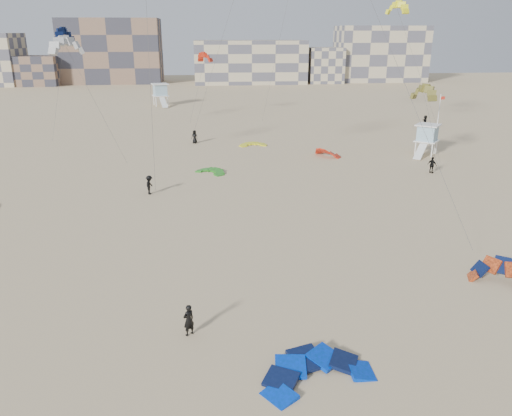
{
  "coord_description": "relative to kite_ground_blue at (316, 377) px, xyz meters",
  "views": [
    {
      "loc": [
        -2.64,
        -22.06,
        14.33
      ],
      "look_at": [
        0.05,
        6.0,
        4.35
      ],
      "focal_mm": 35.0,
      "sensor_mm": 36.0,
      "label": 1
    }
  ],
  "objects": [
    {
      "name": "kite_ground_orange",
      "position": [
        12.82,
        7.47,
        0.0
      ],
      "size": [
        4.9,
        4.9,
        3.54
      ],
      "primitive_type": null,
      "rotation": [
        0.88,
        0.0,
        -0.67
      ],
      "color": "#FA5921",
      "rests_on": "ground"
    },
    {
      "name": "condo_fill_right",
      "position": [
        30.28,
        132.19,
        5.0
      ],
      "size": [
        10.0,
        10.0,
        10.0
      ],
      "primitive_type": "cube",
      "color": "#BFB08C",
      "rests_on": "ground"
    },
    {
      "name": "lifeguard_tower_far",
      "position": [
        -13.94,
        87.15,
        2.18
      ],
      "size": [
        3.85,
        6.44,
        4.41
      ],
      "rotation": [
        0.0,
        0.0,
        0.28
      ],
      "color": "white",
      "rests_on": "ground"
    },
    {
      "name": "kite_fly_red",
      "position": [
        -4.6,
        68.38,
        10.24
      ],
      "size": [
        4.78,
        10.89,
        10.53
      ],
      "rotation": [
        0.0,
        0.0,
        2.24
      ],
      "color": "red",
      "rests_on": "ground"
    },
    {
      "name": "kite_ground_yellow",
      "position": [
        1.47,
        47.35,
        0.0
      ],
      "size": [
        3.63,
        3.79,
        0.78
      ],
      "primitive_type": null,
      "rotation": [
        0.09,
        0.0,
        0.11
      ],
      "color": "#F2FC1C",
      "rests_on": "ground"
    },
    {
      "name": "kitesurfer_main",
      "position": [
        -5.65,
        3.79,
        0.84
      ],
      "size": [
        0.73,
        0.69,
        1.68
      ],
      "primitive_type": "imported",
      "rotation": [
        0.0,
        0.0,
        3.78
      ],
      "color": "black",
      "rests_on": "ground"
    },
    {
      "name": "kite_fly_yellow",
      "position": [
        22.02,
        53.67,
        17.27
      ],
      "size": [
        10.89,
        4.6,
        17.57
      ],
      "rotation": [
        0.0,
        0.0,
        -0.96
      ],
      "color": "#F2FC1C",
      "rests_on": "ground"
    },
    {
      "name": "kite_ground_green",
      "position": [
        -4.24,
        34.24,
        0.0
      ],
      "size": [
        4.51,
        4.54,
        0.97
      ],
      "primitive_type": null,
      "rotation": [
        0.12,
        0.0,
        -0.69
      ],
      "color": "#37961D",
      "rests_on": "ground"
    },
    {
      "name": "condo_mid",
      "position": [
        8.28,
        134.19,
        6.0
      ],
      "size": [
        32.0,
        16.0,
        12.0
      ],
      "primitive_type": "cube",
      "color": "#BFB08C",
      "rests_on": "ground"
    },
    {
      "name": "kite_ground_red_far",
      "position": [
        9.91,
        40.52,
        0.0
      ],
      "size": [
        4.68,
        4.64,
        3.01
      ],
      "primitive_type": null,
      "rotation": [
        0.58,
        0.0,
        2.19
      ],
      "color": "red",
      "rests_on": "ground"
    },
    {
      "name": "condo_west_b",
      "position": [
        -31.72,
        138.19,
        9.0
      ],
      "size": [
        28.0,
        14.0,
        18.0
      ],
      "primitive_type": "cube",
      "color": "#7B5E4A",
      "rests_on": "ground"
    },
    {
      "name": "kitesurfer_d",
      "position": [
        19.32,
        31.84,
        0.88
      ],
      "size": [
        0.96,
        1.09,
        1.76
      ],
      "primitive_type": "imported",
      "rotation": [
        0.0,
        0.0,
        2.2
      ],
      "color": "black",
      "rests_on": "ground"
    },
    {
      "name": "kite_fly_grey",
      "position": [
        -17.84,
        34.35,
        12.91
      ],
      "size": [
        7.01,
        4.71,
        13.29
      ],
      "rotation": [
        0.0,
        0.0,
        0.7
      ],
      "color": "#BBBBBB",
      "rests_on": "ground"
    },
    {
      "name": "kite_fly_navy",
      "position": [
        -22.94,
        53.78,
        13.79
      ],
      "size": [
        4.13,
        7.97,
        13.91
      ],
      "rotation": [
        0.0,
        0.0,
        1.27
      ],
      "color": "#0A153B",
      "rests_on": "ground"
    },
    {
      "name": "kite_ground_blue",
      "position": [
        0.0,
        0.0,
        0.0
      ],
      "size": [
        5.95,
        6.12,
        1.78
      ],
      "primitive_type": null,
      "rotation": [
        0.17,
        0.0,
        0.31
      ],
      "color": "#0030F7",
      "rests_on": "ground"
    },
    {
      "name": "kitesurfer_f",
      "position": [
        29.97,
        58.5,
        0.92
      ],
      "size": [
        0.95,
        1.79,
        1.84
      ],
      "primitive_type": "imported",
      "rotation": [
        0.0,
        0.0,
        -1.82
      ],
      "color": "black",
      "rests_on": "ground"
    },
    {
      "name": "flagpole",
      "position": [
        23.51,
        40.5,
        3.84
      ],
      "size": [
        0.59,
        0.09,
        7.28
      ],
      "color": "white",
      "rests_on": "ground"
    },
    {
      "name": "condo_east",
      "position": [
        48.28,
        136.19,
        8.0
      ],
      "size": [
        26.0,
        14.0,
        16.0
      ],
      "primitive_type": "cube",
      "color": "#BFB08C",
      "rests_on": "ground"
    },
    {
      "name": "kitesurfer_c",
      "position": [
        -10.0,
        27.26,
        0.89
      ],
      "size": [
        0.89,
        1.27,
        1.79
      ],
      "primitive_type": "imported",
      "rotation": [
        0.0,
        0.0,
        1.36
      ],
      "color": "black",
      "rests_on": "ground"
    },
    {
      "name": "ground",
      "position": [
        -1.72,
        4.19,
        0.0
      ],
      "size": [
        320.0,
        320.0,
        0.0
      ],
      "primitive_type": "plane",
      "color": "tan",
      "rests_on": "ground"
    },
    {
      "name": "kite_fly_olive",
      "position": [
        18.88,
        34.9,
        8.0
      ],
      "size": [
        4.13,
        4.7,
        8.2
      ],
      "rotation": [
        0.0,
        0.0,
        -1.18
      ],
      "color": "brown",
      "rests_on": "ground"
    },
    {
      "name": "condo_fill_left",
      "position": [
        -51.72,
        132.19,
        4.0
      ],
      "size": [
        12.0,
        10.0,
        8.0
      ],
      "primitive_type": "cube",
      "color": "#7B5E4A",
      "rests_on": "ground"
    },
    {
      "name": "kitesurfer_e",
      "position": [
        -6.29,
        49.55,
        0.89
      ],
      "size": [
        1.01,
        0.83,
        1.78
      ],
      "primitive_type": "imported",
      "rotation": [
        0.0,
        0.0,
        -0.35
      ],
      "color": "black",
      "rests_on": "ground"
    },
    {
      "name": "lifeguard_tower_near",
      "position": [
        22.27,
        40.25,
        1.84
      ],
      "size": [
        3.7,
        5.59,
        3.72
      ],
      "rotation": [
        0.0,
        0.0,
        -0.67
      ],
      "color": "white",
      "rests_on": "ground"
    }
  ]
}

